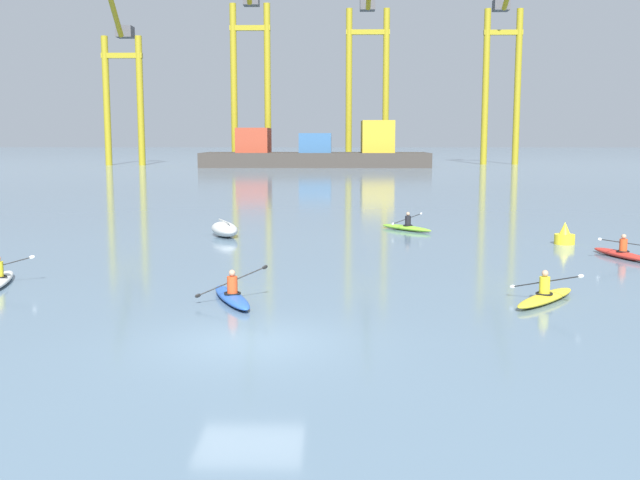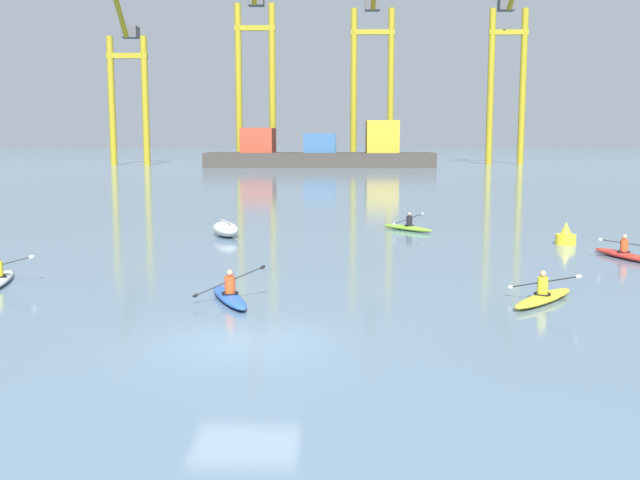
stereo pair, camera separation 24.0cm
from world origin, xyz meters
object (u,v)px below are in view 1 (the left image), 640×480
at_px(gantry_crane_east_mid, 368,62).
at_px(gantry_crane_east, 503,62).
at_px(gantry_crane_west, 122,76).
at_px(capsized_dinghy, 224,229).
at_px(kayak_lime, 407,227).
at_px(container_barge, 317,153).
at_px(gantry_crane_west_mid, 250,57).
at_px(kayak_white, 0,279).
at_px(channel_buoy, 565,236).
at_px(kayak_blue, 232,296).
at_px(kayak_red, 621,253).
at_px(kayak_yellow, 545,296).

bearing_deg(gantry_crane_east_mid, gantry_crane_east, -7.93).
distance_m(gantry_crane_west, capsized_dinghy, 102.95).
height_order(gantry_crane_east_mid, kayak_lime, gantry_crane_east_mid).
distance_m(container_barge, gantry_crane_west, 37.49).
height_order(gantry_crane_west_mid, kayak_white, gantry_crane_west_mid).
bearing_deg(capsized_dinghy, container_barge, 88.47).
relative_size(channel_buoy, kayak_blue, 0.30).
height_order(container_barge, kayak_blue, container_barge).
distance_m(gantry_crane_east_mid, kayak_white, 120.28).
xyz_separation_m(kayak_lime, kayak_red, (7.67, -8.67, -0.00)).
height_order(kayak_lime, kayak_red, same).
distance_m(gantry_crane_east_mid, kayak_yellow, 121.36).
bearing_deg(kayak_white, gantry_crane_west, 103.74).
relative_size(container_barge, kayak_white, 10.99).
xyz_separation_m(gantry_crane_east_mid, capsized_dinghy, (-11.40, -105.60, -18.52)).
bearing_deg(kayak_lime, gantry_crane_east_mid, 88.68).
height_order(container_barge, gantry_crane_west_mid, gantry_crane_west_mid).
bearing_deg(kayak_yellow, container_barge, 94.91).
relative_size(container_barge, kayak_blue, 11.19).
distance_m(gantry_crane_west_mid, gantry_crane_east_mid, 21.99).
height_order(kayak_white, kayak_blue, kayak_blue).
distance_m(gantry_crane_west_mid, kayak_blue, 116.74).
relative_size(gantry_crane_east_mid, kayak_red, 10.89).
relative_size(capsized_dinghy, kayak_yellow, 0.94).
distance_m(capsized_dinghy, kayak_blue, 14.61).
bearing_deg(kayak_white, channel_buoy, 24.58).
relative_size(gantry_crane_west_mid, capsized_dinghy, 14.31).
bearing_deg(kayak_red, gantry_crane_west_mid, 104.05).
bearing_deg(kayak_white, gantry_crane_east_mid, 81.81).
relative_size(gantry_crane_west, kayak_red, 9.56).
relative_size(capsized_dinghy, kayak_white, 0.82).
xyz_separation_m(gantry_crane_west, capsized_dinghy, (32.08, -96.62, -15.29)).
relative_size(channel_buoy, kayak_yellow, 0.33).
bearing_deg(kayak_blue, gantry_crane_east, 74.04).
distance_m(kayak_white, kayak_blue, 8.22).
bearing_deg(kayak_yellow, kayak_lime, 98.00).
xyz_separation_m(gantry_crane_east_mid, gantry_crane_east, (24.29, -3.38, -0.43)).
xyz_separation_m(gantry_crane_east, kayak_white, (-41.21, -114.22, -18.27)).
bearing_deg(kayak_red, capsized_dinghy, 159.87).
bearing_deg(channel_buoy, gantry_crane_east_mid, 92.22).
bearing_deg(gantry_crane_west, channel_buoy, -64.28).
xyz_separation_m(gantry_crane_west, kayak_yellow, (43.47, -110.93, -15.46)).
bearing_deg(kayak_red, kayak_white, -165.14).
xyz_separation_m(gantry_crane_east_mid, kayak_white, (-16.92, -117.61, -18.70)).
distance_m(gantry_crane_west_mid, capsized_dinghy, 102.34).
height_order(kayak_white, kayak_lime, same).
bearing_deg(kayak_blue, capsized_dinghy, 99.24).
relative_size(capsized_dinghy, kayak_lime, 0.95).
bearing_deg(gantry_crane_west_mid, kayak_red, -75.95).
bearing_deg(gantry_crane_west_mid, capsized_dinghy, -84.36).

